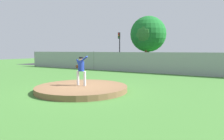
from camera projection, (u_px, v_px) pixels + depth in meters
ground_plane at (132, 78)px, 15.92m from camera, size 80.00×80.00×0.00m
asphalt_strip at (165, 69)px, 23.17m from camera, size 44.00×7.00×0.01m
pitchers_mound at (82, 88)px, 10.80m from camera, size 4.76×4.76×0.27m
pitcher_youth at (81, 68)px, 10.83m from camera, size 0.83×0.32×1.57m
baseball at (85, 82)px, 11.80m from camera, size 0.07×0.07×0.07m
chainlink_fence at (150, 63)px, 19.24m from camera, size 32.60×0.07×2.05m
parked_car_charcoal at (82, 60)px, 28.78m from camera, size 2.15×4.29×1.58m
parked_car_slate at (165, 62)px, 23.42m from camera, size 2.03×4.83×1.56m
parked_car_champagne at (211, 64)px, 20.86m from camera, size 2.06×4.52×1.63m
parked_car_burgundy at (127, 61)px, 25.81m from camera, size 2.01×4.19×1.75m
parked_car_silver at (97, 60)px, 27.46m from camera, size 1.96×4.22×1.69m
traffic_light_near at (119, 43)px, 31.00m from camera, size 0.28×0.46×4.78m
tree_tall_centre at (148, 34)px, 32.03m from camera, size 5.52×5.52×7.39m
tree_broad_left at (146, 34)px, 31.16m from camera, size 3.73×3.73×6.43m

